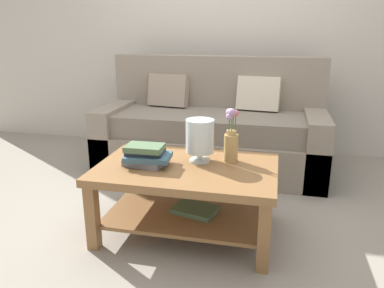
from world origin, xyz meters
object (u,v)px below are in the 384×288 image
(couch, at_px, (212,131))
(book_stack_main, at_px, (146,155))
(glass_hurricane_vase, at_px, (200,137))
(coffee_table, at_px, (187,185))
(flower_pitcher, at_px, (231,139))

(couch, relative_size, book_stack_main, 6.79)
(book_stack_main, height_order, glass_hurricane_vase, glass_hurricane_vase)
(coffee_table, xyz_separation_m, book_stack_main, (-0.26, -0.04, 0.19))
(couch, bearing_deg, glass_hurricane_vase, -83.97)
(couch, bearing_deg, coffee_table, -87.22)
(couch, distance_m, book_stack_main, 1.35)
(glass_hurricane_vase, bearing_deg, coffee_table, -122.68)
(book_stack_main, distance_m, glass_hurricane_vase, 0.37)
(couch, relative_size, glass_hurricane_vase, 7.43)
(book_stack_main, relative_size, glass_hurricane_vase, 1.09)
(couch, distance_m, flower_pitcher, 1.21)
(book_stack_main, xyz_separation_m, flower_pitcher, (0.52, 0.19, 0.09))
(couch, bearing_deg, flower_pitcher, -74.14)
(couch, xyz_separation_m, flower_pitcher, (0.32, -1.14, 0.26))
(couch, height_order, coffee_table, couch)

